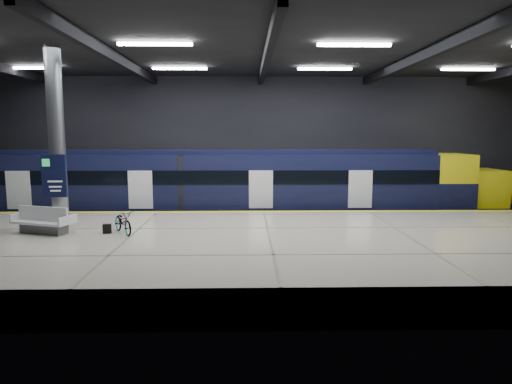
{
  "coord_description": "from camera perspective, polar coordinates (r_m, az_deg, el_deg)",
  "views": [
    {
      "loc": [
        -0.83,
        -18.53,
        4.76
      ],
      "look_at": [
        -0.39,
        1.5,
        2.2
      ],
      "focal_mm": 32.0,
      "sensor_mm": 36.0,
      "label": 1
    }
  ],
  "objects": [
    {
      "name": "ground",
      "position": [
        19.15,
        1.27,
        -7.11
      ],
      "size": [
        30.0,
        30.0,
        0.0
      ],
      "primitive_type": "plane",
      "color": "black",
      "rests_on": "ground"
    },
    {
      "name": "room_shell",
      "position": [
        18.57,
        1.32,
        10.24
      ],
      "size": [
        30.1,
        16.1,
        8.05
      ],
      "color": "black",
      "rests_on": "ground"
    },
    {
      "name": "platform",
      "position": [
        16.59,
        1.66,
        -7.42
      ],
      "size": [
        30.0,
        11.0,
        1.1
      ],
      "primitive_type": "cube",
      "color": "beige",
      "rests_on": "ground"
    },
    {
      "name": "safety_strip",
      "position": [
        21.6,
        0.96,
        -2.46
      ],
      "size": [
        30.0,
        0.4,
        0.01
      ],
      "primitive_type": "cube",
      "color": "yellow",
      "rests_on": "platform"
    },
    {
      "name": "rails",
      "position": [
        24.49,
        0.71,
        -3.73
      ],
      "size": [
        30.0,
        1.52,
        0.16
      ],
      "color": "gray",
      "rests_on": "ground"
    },
    {
      "name": "train",
      "position": [
        24.18,
        -2.34,
        0.86
      ],
      "size": [
        29.4,
        2.84,
        3.79
      ],
      "color": "black",
      "rests_on": "ground"
    },
    {
      "name": "bench",
      "position": [
        18.65,
        -25.01,
        -3.62
      ],
      "size": [
        2.45,
        1.64,
        1.0
      ],
      "rotation": [
        0.0,
        0.0,
        -0.34
      ],
      "color": "#595B60",
      "rests_on": "platform"
    },
    {
      "name": "bicycle",
      "position": [
        17.57,
        -16.27,
        -3.59
      ],
      "size": [
        1.4,
        1.7,
        0.87
      ],
      "primitive_type": "imported",
      "rotation": [
        0.0,
        0.0,
        0.59
      ],
      "color": "#99999E",
      "rests_on": "platform"
    },
    {
      "name": "pannier_bag",
      "position": [
        17.78,
        -18.11,
        -4.38
      ],
      "size": [
        0.32,
        0.22,
        0.35
      ],
      "primitive_type": "cube",
      "rotation": [
        0.0,
        0.0,
        0.13
      ],
      "color": "black",
      "rests_on": "platform"
    },
    {
      "name": "info_column",
      "position": [
        18.91,
        -23.66,
        5.77
      ],
      "size": [
        0.9,
        0.78,
        6.9
      ],
      "color": "#9EA0A5",
      "rests_on": "platform"
    }
  ]
}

